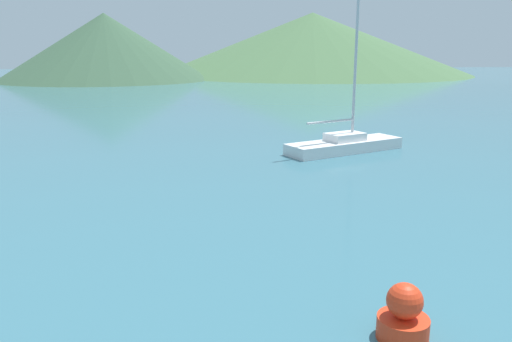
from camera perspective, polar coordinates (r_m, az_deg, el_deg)
sailboat_inner at (r=22.08m, az=10.13°, el=3.40°), size 5.60×3.59×10.69m
buoy_marker at (r=8.27m, az=16.51°, el=-15.64°), size 0.80×0.80×0.92m
hill_west at (r=77.06m, az=-16.82°, el=13.44°), size 30.10×30.10×9.36m
hill_central at (r=92.23m, az=6.41°, el=14.27°), size 54.76×54.76×10.61m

